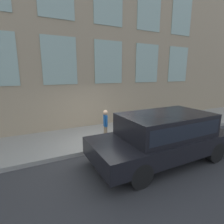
{
  "coord_description": "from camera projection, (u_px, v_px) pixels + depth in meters",
  "views": [
    {
      "loc": [
        -5.62,
        2.87,
        2.88
      ],
      "look_at": [
        0.49,
        -0.22,
        1.37
      ],
      "focal_mm": 28.0,
      "sensor_mm": 36.0,
      "label": 1
    }
  ],
  "objects": [
    {
      "name": "ground_plane",
      "position": [
        113.0,
        149.0,
        6.78
      ],
      "size": [
        80.0,
        80.0,
        0.0
      ],
      "primitive_type": "plane",
      "color": "#38383A"
    },
    {
      "name": "sidewalk",
      "position": [
        98.0,
        136.0,
        8.05
      ],
      "size": [
        2.94,
        60.0,
        0.15
      ],
      "color": "#9E9B93",
      "rests_on": "ground_plane"
    },
    {
      "name": "building_facade",
      "position": [
        84.0,
        42.0,
        8.53
      ],
      "size": [
        0.33,
        40.0,
        8.74
      ],
      "color": "tan",
      "rests_on": "ground_plane"
    },
    {
      "name": "fire_hydrant",
      "position": [
        118.0,
        131.0,
        7.2
      ],
      "size": [
        0.28,
        0.41,
        0.83
      ],
      "color": "red",
      "rests_on": "sidewalk"
    },
    {
      "name": "person",
      "position": [
        105.0,
        123.0,
        7.08
      ],
      "size": [
        0.31,
        0.21,
        1.3
      ],
      "rotation": [
        0.0,
        0.0,
        -1.42
      ],
      "color": "#998466",
      "rests_on": "sidewalk"
    },
    {
      "name": "parked_truck_charcoal_near",
      "position": [
        164.0,
        134.0,
        5.8
      ],
      "size": [
        2.01,
        4.83,
        1.6
      ],
      "color": "black",
      "rests_on": "ground_plane"
    }
  ]
}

